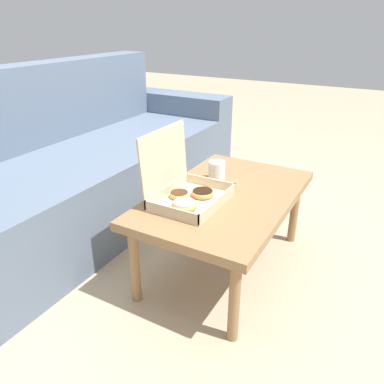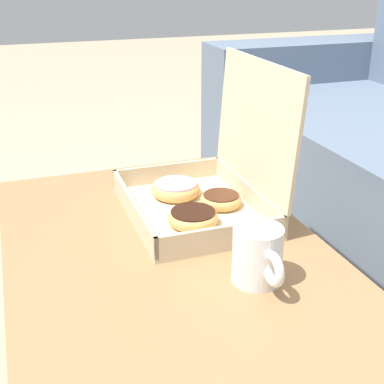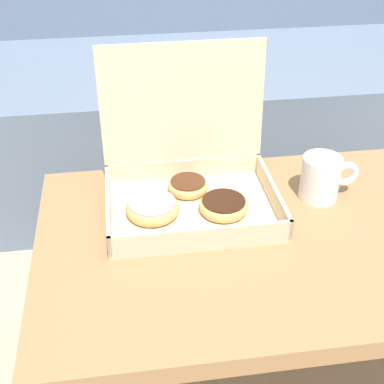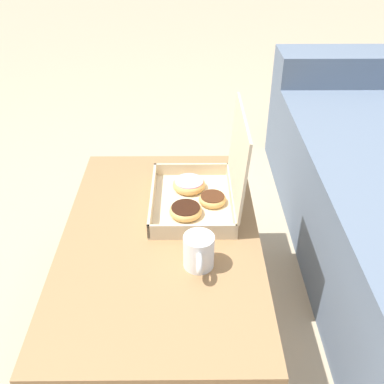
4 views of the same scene
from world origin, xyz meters
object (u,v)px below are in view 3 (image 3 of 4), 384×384
at_px(pastry_box, 187,180).
at_px(coffee_mug, 322,178).
at_px(couch, 198,85).
at_px(coffee_table, 273,249).

distance_m(pastry_box, coffee_mug, 0.29).
xyz_separation_m(couch, coffee_table, (0.00, -1.00, 0.05)).
distance_m(couch, coffee_mug, 0.92).
xyz_separation_m(coffee_table, coffee_mug, (0.13, 0.11, 0.09)).
xyz_separation_m(couch, coffee_mug, (0.13, -0.89, 0.15)).
bearing_deg(pastry_box, coffee_table, -39.24).
xyz_separation_m(coffee_table, pastry_box, (-0.16, 0.13, 0.10)).
bearing_deg(coffee_table, couch, 90.00).
relative_size(coffee_table, pastry_box, 2.69).
bearing_deg(coffee_table, coffee_mug, 40.39).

